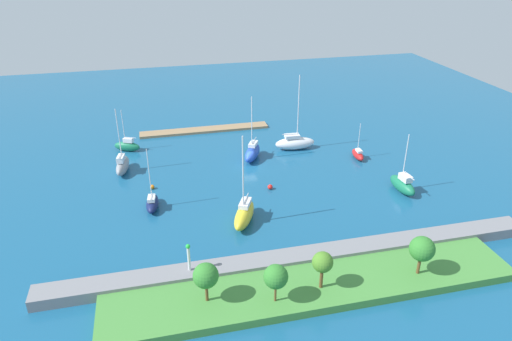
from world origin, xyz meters
TOP-DOWN VIEW (x-y plane):
  - water at (0.00, 0.00)m, footprint 160.00×160.00m
  - pier_dock at (5.73, -19.38)m, footprint 27.82×3.15m
  - breakwater at (0.00, 29.44)m, footprint 64.59×3.11m
  - shoreline_park at (0.00, 34.70)m, footprint 49.57×8.44m
  - harbor_beacon at (14.07, 29.44)m, footprint 0.56×0.56m
  - park_tree_west at (-12.82, 35.89)m, footprint 3.03×3.03m
  - park_tree_midwest at (-0.48, 35.56)m, footprint 2.43×2.43m
  - park_tree_east at (5.28, 36.52)m, footprint 2.75×2.75m
  - park_tree_mideast at (12.69, 34.67)m, footprint 2.87×2.87m
  - sailboat_green_outer_mooring at (-22.42, 15.25)m, footprint 2.63×6.48m
  - sailboat_blue_off_beacon at (-1.17, -2.78)m, footprint 5.23×7.16m
  - sailboat_white_far_south at (-10.46, -5.54)m, footprint 8.07×3.15m
  - sailboat_gray_inner_mooring at (22.66, -2.82)m, footprint 3.02×6.85m
  - sailboat_red_east_end at (-20.80, 1.51)m, footprint 1.87×4.69m
  - sailboat_yellow_lone_south at (4.95, 18.42)m, footprint 5.43×7.99m
  - sailboat_navy_mid_basin at (17.95, 11.25)m, footprint 2.45×5.54m
  - sailboat_green_near_pier at (21.99, -12.30)m, footprint 5.49×3.69m
  - mooring_buoy_red at (-1.37, 9.50)m, footprint 0.86×0.86m
  - mooring_buoy_orange at (17.81, 4.82)m, footprint 0.75×0.75m

SIDE VIEW (x-z plane):
  - water at x=0.00m, z-range 0.00..0.00m
  - pier_dock at x=5.73m, z-range 0.00..0.51m
  - mooring_buoy_orange at x=17.81m, z-range 0.00..0.75m
  - mooring_buoy_red at x=-1.37m, z-range 0.00..0.86m
  - shoreline_park at x=0.00m, z-range 0.00..1.08m
  - breakwater at x=0.00m, z-range 0.00..1.51m
  - sailboat_red_east_end at x=-20.80m, z-range -2.65..4.32m
  - sailboat_navy_mid_basin at x=17.95m, z-range -3.98..5.94m
  - sailboat_green_near_pier at x=21.99m, z-range -3.12..5.31m
  - sailboat_green_outer_mooring at x=-22.42m, z-range -3.70..6.31m
  - sailboat_white_far_south at x=-10.46m, z-range -6.11..8.84m
  - sailboat_gray_inner_mooring at x=22.66m, z-range -4.48..7.27m
  - sailboat_blue_off_beacon at x=-1.17m, z-range -4.79..7.63m
  - sailboat_yellow_lone_south at x=4.95m, z-range -5.51..8.40m
  - harbor_beacon at x=14.07m, z-range 1.79..5.52m
  - park_tree_east at x=5.28m, z-range 2.06..6.82m
  - park_tree_mideast at x=12.69m, z-range 2.06..6.94m
  - park_tree_midwest at x=-0.48m, z-range 2.20..7.00m
  - park_tree_west at x=-12.82m, z-range 2.07..7.16m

